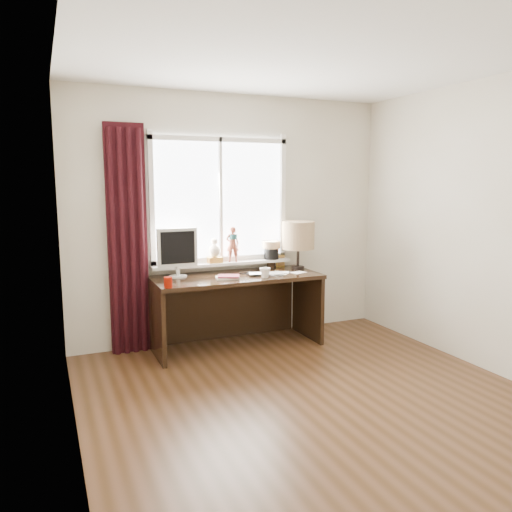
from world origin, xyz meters
name	(u,v)px	position (x,y,z in m)	size (l,w,h in m)	color
floor	(328,410)	(0.00, 0.00, 0.00)	(3.50, 4.00, 0.00)	#50311E
ceiling	(336,46)	(0.00, 0.00, 2.60)	(3.50, 4.00, 0.00)	white
wall_back	(233,219)	(0.00, 2.00, 1.30)	(3.50, 2.60, 0.00)	#C1B49C
wall_left	(70,252)	(-1.75, 0.00, 1.30)	(4.00, 2.60, 0.00)	#C1B49C
wall_right	(509,229)	(1.75, 0.00, 1.30)	(4.00, 2.60, 0.00)	#C1B49C
laptop	(266,274)	(0.18, 1.51, 0.76)	(0.35, 0.23, 0.03)	silver
mug	(265,272)	(0.11, 1.40, 0.80)	(0.11, 0.10, 0.11)	white
red_cup	(168,282)	(-0.88, 1.33, 0.80)	(0.07, 0.07, 0.10)	#790D01
window	(222,219)	(-0.14, 1.95, 1.30)	(1.52, 0.21, 1.40)	white
curtain	(128,242)	(-1.13, 1.91, 1.12)	(0.38, 0.09, 2.25)	black
desk	(233,297)	(-0.10, 1.73, 0.51)	(1.70, 0.70, 0.75)	#311F13
monitor	(177,250)	(-0.67, 1.78, 1.03)	(0.40, 0.18, 0.49)	beige
notebook_stack	(228,277)	(-0.24, 1.51, 0.77)	(0.26, 0.22, 0.03)	beige
brush_holder	(271,262)	(0.41, 1.91, 0.81)	(0.09, 0.09, 0.25)	black
icon_frame	(280,261)	(0.53, 1.91, 0.81)	(0.10, 0.02, 0.13)	gold
table_lamp	(298,236)	(0.65, 1.72, 1.11)	(0.35, 0.35, 0.52)	black
loose_papers	(286,273)	(0.41, 1.54, 0.75)	(0.43, 0.27, 0.00)	white
desk_cables	(251,274)	(0.06, 1.63, 0.75)	(0.22, 0.28, 0.01)	black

